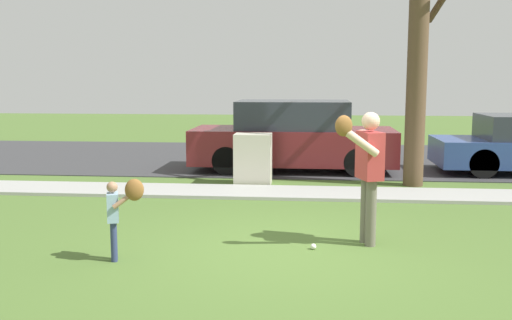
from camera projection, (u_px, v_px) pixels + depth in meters
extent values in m
plane|color=#4C6B2D|center=(296.00, 195.00, 10.87)|extent=(48.00, 48.00, 0.00)
cube|color=#A3A39E|center=(296.00, 193.00, 10.96)|extent=(36.00, 1.20, 0.06)
cube|color=#38383A|center=(301.00, 158.00, 15.89)|extent=(36.00, 6.80, 0.02)
cylinder|color=#6B6656|center=(371.00, 213.00, 7.54)|extent=(0.14, 0.14, 0.87)
cylinder|color=#6B6656|center=(366.00, 210.00, 7.71)|extent=(0.14, 0.14, 0.87)
cube|color=#B73838|center=(370.00, 155.00, 7.52)|extent=(0.35, 0.47, 0.62)
sphere|color=beige|center=(371.00, 121.00, 7.46)|extent=(0.24, 0.24, 0.24)
cylinder|color=beige|center=(359.00, 141.00, 7.19)|extent=(0.54, 0.26, 0.42)
ellipsoid|color=brown|center=(344.00, 126.00, 7.12)|extent=(0.25, 0.20, 0.26)
cylinder|color=beige|center=(362.00, 152.00, 7.77)|extent=(0.10, 0.10, 0.58)
cylinder|color=navy|center=(114.00, 240.00, 7.01)|extent=(0.08, 0.08, 0.48)
cylinder|color=navy|center=(114.00, 242.00, 6.92)|extent=(0.08, 0.08, 0.48)
cube|color=#8CADC6|center=(113.00, 207.00, 6.91)|extent=(0.19, 0.26, 0.34)
sphere|color=#A87A5B|center=(112.00, 187.00, 6.88)|extent=(0.13, 0.13, 0.13)
cylinder|color=#A87A5B|center=(113.00, 204.00, 7.05)|extent=(0.06, 0.06, 0.32)
cylinder|color=#A87A5B|center=(125.00, 199.00, 6.78)|extent=(0.30, 0.14, 0.23)
ellipsoid|color=brown|center=(134.00, 190.00, 6.79)|extent=(0.25, 0.20, 0.26)
sphere|color=white|center=(313.00, 247.00, 7.44)|extent=(0.07, 0.07, 0.07)
cube|color=beige|center=(253.00, 159.00, 11.92)|extent=(0.75, 0.56, 1.05)
cylinder|color=brown|center=(418.00, 39.00, 11.47)|extent=(0.40, 0.40, 5.88)
cube|color=maroon|center=(293.00, 146.00, 13.71)|extent=(4.70, 1.90, 0.80)
cube|color=#2D333D|center=(293.00, 115.00, 13.61)|extent=(2.59, 1.75, 0.65)
cylinder|color=black|center=(353.00, 153.00, 14.44)|extent=(0.64, 0.22, 0.64)
cylinder|color=black|center=(358.00, 162.00, 12.78)|extent=(0.64, 0.22, 0.64)
cylinder|color=black|center=(236.00, 151.00, 14.71)|extent=(0.64, 0.22, 0.64)
cylinder|color=black|center=(226.00, 160.00, 13.06)|extent=(0.64, 0.22, 0.64)
cylinder|color=black|center=(464.00, 154.00, 14.17)|extent=(0.64, 0.22, 0.64)
cylinder|color=black|center=(483.00, 163.00, 12.61)|extent=(0.64, 0.22, 0.64)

